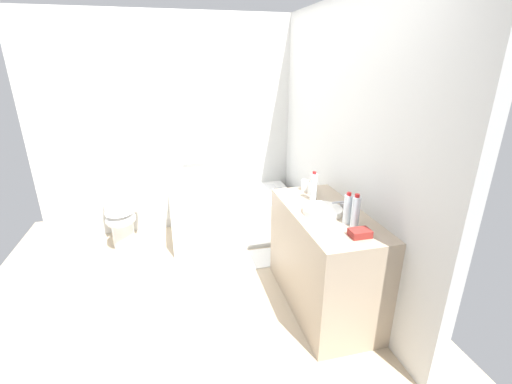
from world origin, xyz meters
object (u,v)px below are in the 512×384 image
water_bottle_2 (314,187)px  amenity_basket (360,233)px  toilet (121,215)px  sink_faucet (344,206)px  bath_mat (251,260)px  drinking_glass_0 (312,189)px  water_bottle_1 (348,209)px  toilet_paper_roll (100,244)px  water_bottle_0 (356,212)px  drinking_glass_1 (306,185)px  sink_basin (322,210)px  bathtub (233,214)px

water_bottle_2 → amenity_basket: (0.05, -0.68, -0.09)m
toilet → sink_faucet: size_ratio=4.84×
sink_faucet → bath_mat: bearing=124.8°
toilet → drinking_glass_0: 2.15m
water_bottle_1 → bath_mat: bearing=115.4°
water_bottle_1 → toilet_paper_roll: bearing=141.1°
amenity_basket → drinking_glass_0: bearing=90.7°
sink_faucet → bath_mat: (-0.57, 0.81, -0.89)m
water_bottle_0 → drinking_glass_1: size_ratio=2.60×
water_bottle_2 → sink_basin: bearing=-96.8°
bathtub → sink_basin: size_ratio=4.64×
water_bottle_0 → toilet_paper_roll: size_ratio=2.22×
water_bottle_0 → drinking_glass_0: water_bottle_0 is taller
drinking_glass_0 → toilet_paper_roll: (-2.04, 1.06, -0.85)m
bath_mat → drinking_glass_1: bearing=-35.0°
bathtub → water_bottle_2: 1.45m
water_bottle_2 → toilet_paper_roll: 2.50m
sink_basin → toilet: bearing=138.8°
bath_mat → toilet_paper_roll: 1.70m
toilet_paper_roll → sink_basin: bearing=-36.6°
sink_basin → drinking_glass_0: drinking_glass_0 is taller
toilet → sink_faucet: 2.45m
drinking_glass_0 → bath_mat: (-0.46, 0.42, -0.90)m
drinking_glass_1 → amenity_basket: drinking_glass_1 is taller
sink_basin → drinking_glass_1: drinking_glass_1 is taller
bathtub → water_bottle_2: bearing=-67.2°
toilet → sink_basin: (1.70, -1.48, 0.51)m
water_bottle_0 → toilet_paper_roll: bearing=140.3°
toilet → sink_basin: size_ratio=2.41×
toilet_paper_roll → water_bottle_1: bearing=-38.9°
drinking_glass_0 → drinking_glass_1: bearing=98.6°
water_bottle_0 → water_bottle_1: bearing=109.1°
bathtub → bath_mat: 0.67m
sink_faucet → water_bottle_0: 0.29m
sink_faucet → water_bottle_2: 0.31m
toilet → water_bottle_2: bearing=53.1°
sink_faucet → bathtub: bearing=114.0°
sink_basin → drinking_glass_0: 0.40m
bathtub → water_bottle_1: (0.55, -1.63, 0.70)m
sink_faucet → drinking_glass_1: bearing=103.5°
drinking_glass_1 → bath_mat: 1.05m
drinking_glass_0 → drinking_glass_1: drinking_glass_0 is taller
toilet → amenity_basket: size_ratio=5.26×
sink_faucet → water_bottle_1: bearing=-111.9°
drinking_glass_1 → toilet: bearing=150.8°
sink_basin → drinking_glass_1: 0.51m
water_bottle_0 → drinking_glass_1: water_bottle_0 is taller
water_bottle_2 → bath_mat: 1.19m
sink_faucet → drinking_glass_0: 0.41m
bathtub → water_bottle_0: size_ratio=5.70×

